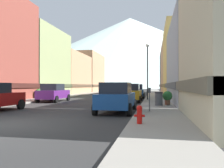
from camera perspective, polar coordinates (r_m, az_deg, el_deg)
ground_plane at (r=10.31m, az=-25.57°, el=-9.31°), size 400.00×400.00×0.00m
sidewalk_left at (r=44.96m, az=-5.35°, el=-2.35°), size 2.50×100.00×0.15m
sidewalk_right at (r=43.27m, az=10.81°, el=-2.42°), size 2.50×100.00×0.15m
storefront_left_2 at (r=35.17m, az=-19.33°, el=4.70°), size 8.15×10.51×9.77m
storefront_left_3 at (r=45.35m, az=-11.35°, el=2.34°), size 6.99×12.66×7.83m
storefront_left_4 at (r=57.95m, az=-6.55°, el=2.62°), size 7.18×12.86×9.64m
storefront_right_1 at (r=21.81m, az=22.70°, el=4.68°), size 6.50×12.65×7.32m
storefront_right_2 at (r=33.21m, az=19.79°, el=5.13°), size 8.01×9.86×9.92m
storefront_right_3 at (r=43.88m, az=18.86°, el=3.48°), size 10.09×11.19×9.44m
storefront_right_4 at (r=54.36m, az=15.67°, el=2.57°), size 7.15×9.85×9.13m
car_left_1 at (r=23.21m, az=-14.49°, el=-2.13°), size 2.21×4.47×1.78m
car_right_0 at (r=13.58m, az=1.18°, el=-3.37°), size 2.06×4.40×1.78m
car_right_1 at (r=22.27m, az=4.82°, el=-2.21°), size 2.06×4.40×1.78m
car_right_2 at (r=28.77m, az=6.10°, el=-1.80°), size 2.14×4.44×1.78m
car_driving_0 at (r=52.96m, az=2.22°, el=-1.17°), size 2.06×4.40×1.78m
fire_hydrant_near at (r=8.77m, az=6.94°, el=-7.46°), size 0.40×0.22×0.70m
parking_meter_near at (r=12.98m, az=9.42°, el=-3.00°), size 0.14×0.10×1.33m
trash_bin_right at (r=16.89m, az=11.70°, el=-3.65°), size 0.59×0.59×0.98m
potted_plant_0 at (r=27.19m, az=-18.09°, el=-2.17°), size 0.70×0.70×1.06m
potted_plant_1 at (r=17.49m, az=13.79°, el=-3.15°), size 0.72×0.72×1.04m
pedestrian_0 at (r=27.28m, az=-16.20°, el=-1.77°), size 0.36×0.36×1.71m
streetlamp_right at (r=24.08m, az=8.93°, el=5.28°), size 0.36×0.36×5.86m
mountain_backdrop at (r=272.55m, az=4.54°, el=7.93°), size 320.75×320.75×82.19m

